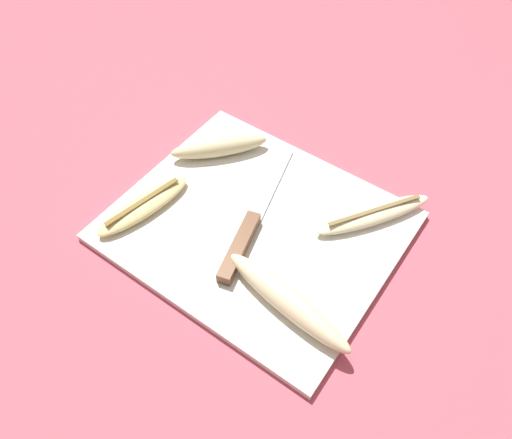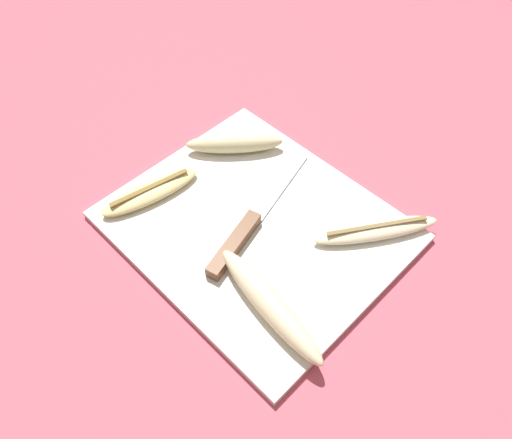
% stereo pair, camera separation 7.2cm
% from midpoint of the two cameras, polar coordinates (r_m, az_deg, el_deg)
% --- Properties ---
extents(ground_plane, '(4.00, 4.00, 0.00)m').
position_cam_midpoint_polar(ground_plane, '(0.74, -2.79, -1.22)').
color(ground_plane, '#C65160').
extents(cutting_board, '(0.40, 0.34, 0.01)m').
position_cam_midpoint_polar(cutting_board, '(0.74, -2.81, -0.94)').
color(cutting_board, white).
rests_on(cutting_board, ground_plane).
extents(knife, '(0.09, 0.27, 0.02)m').
position_cam_midpoint_polar(knife, '(0.71, -4.05, -1.80)').
color(knife, brown).
rests_on(knife, cutting_board).
extents(banana_soft_right, '(0.13, 0.14, 0.03)m').
position_cam_midpoint_polar(banana_soft_right, '(0.82, -6.76, 8.15)').
color(banana_soft_right, beige).
rests_on(banana_soft_right, cutting_board).
extents(banana_bright_far, '(0.13, 0.17, 0.02)m').
position_cam_midpoint_polar(banana_bright_far, '(0.74, 10.62, 0.39)').
color(banana_bright_far, beige).
rests_on(banana_bright_far, cutting_board).
extents(banana_golden_short, '(0.07, 0.16, 0.02)m').
position_cam_midpoint_polar(banana_golden_short, '(0.77, -15.38, 1.38)').
color(banana_golden_short, '#EDD689').
rests_on(banana_golden_short, cutting_board).
extents(banana_cream_curved, '(0.21, 0.06, 0.03)m').
position_cam_midpoint_polar(banana_cream_curved, '(0.64, 0.34, -9.51)').
color(banana_cream_curved, beige).
rests_on(banana_cream_curved, cutting_board).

